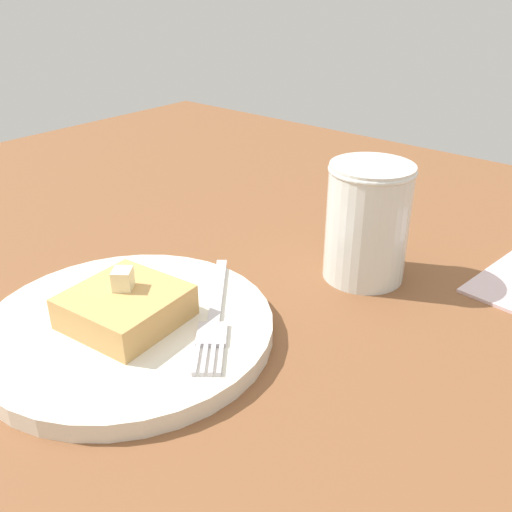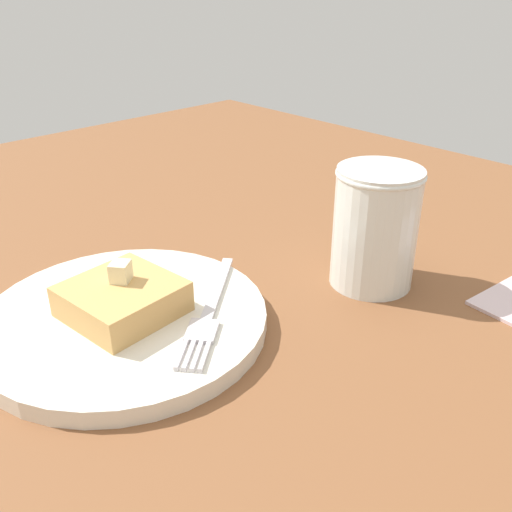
# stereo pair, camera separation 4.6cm
# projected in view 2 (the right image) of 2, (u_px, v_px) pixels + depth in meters

# --- Properties ---
(table_surface) EXTENTS (1.28, 1.28, 0.02)m
(table_surface) POSITION_uv_depth(u_px,v_px,m) (144.00, 379.00, 0.41)
(table_surface) COLOR brown
(table_surface) RESTS_ON ground
(plate) EXTENTS (0.22, 0.22, 0.01)m
(plate) POSITION_uv_depth(u_px,v_px,m) (125.00, 319.00, 0.45)
(plate) COLOR silver
(plate) RESTS_ON table_surface
(toast_slice_center) EXTENTS (0.09, 0.09, 0.03)m
(toast_slice_center) POSITION_uv_depth(u_px,v_px,m) (122.00, 299.00, 0.44)
(toast_slice_center) COLOR tan
(toast_slice_center) RESTS_ON plate
(butter_pat_primary) EXTENTS (0.02, 0.02, 0.02)m
(butter_pat_primary) POSITION_uv_depth(u_px,v_px,m) (120.00, 272.00, 0.44)
(butter_pat_primary) COLOR #F1E7B5
(butter_pat_primary) RESTS_ON toast_slice_center
(fork) EXTENTS (0.13, 0.11, 0.00)m
(fork) POSITION_uv_depth(u_px,v_px,m) (208.00, 314.00, 0.44)
(fork) COLOR silver
(fork) RESTS_ON plate
(syrup_jar) EXTENTS (0.08, 0.08, 0.11)m
(syrup_jar) POSITION_uv_depth(u_px,v_px,m) (375.00, 232.00, 0.49)
(syrup_jar) COLOR #431C07
(syrup_jar) RESTS_ON table_surface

